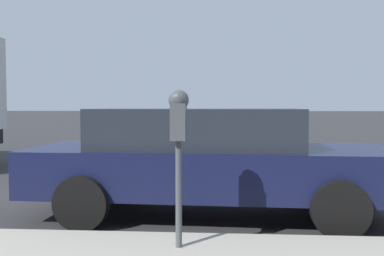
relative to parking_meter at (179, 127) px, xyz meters
The scene contains 3 objects.
ground_plane 2.98m from the parking_meter, ahead, with size 220.00×220.00×0.00m, color #333335.
parking_meter is the anchor object (origin of this frame).
car_navy 1.83m from the parking_meter, ahead, with size 2.13×4.73×1.40m.
Camera 1 is at (-6.78, -0.84, 1.44)m, focal length 42.00 mm.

